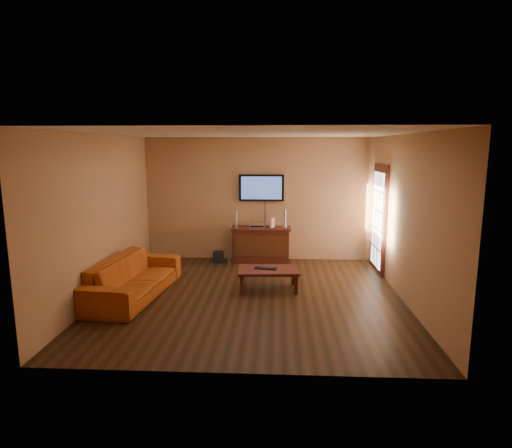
# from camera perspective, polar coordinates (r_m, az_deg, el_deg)

# --- Properties ---
(ground_plane) EXTENTS (5.00, 5.00, 0.00)m
(ground_plane) POSITION_cam_1_polar(r_m,az_deg,el_deg) (7.32, -0.59, -9.62)
(ground_plane) COLOR black
(ground_plane) RESTS_ON ground
(room_walls) EXTENTS (5.00, 5.00, 5.00)m
(room_walls) POSITION_cam_1_polar(r_m,az_deg,el_deg) (7.55, -0.32, 4.16)
(room_walls) COLOR tan
(room_walls) RESTS_ON ground
(french_door) EXTENTS (0.07, 1.02, 2.22)m
(french_door) POSITION_cam_1_polar(r_m,az_deg,el_deg) (8.92, 16.05, 0.56)
(french_door) COLOR #42170F
(french_door) RESTS_ON ground
(media_console) EXTENTS (1.29, 0.49, 0.76)m
(media_console) POSITION_cam_1_polar(r_m,az_deg,el_deg) (9.37, 0.66, -2.74)
(media_console) COLOR #42170F
(media_console) RESTS_ON ground
(television) EXTENTS (0.98, 0.08, 0.58)m
(television) POSITION_cam_1_polar(r_m,az_deg,el_deg) (9.37, 0.73, 4.85)
(television) COLOR black
(television) RESTS_ON ground
(coffee_table) EXTENTS (1.09, 0.70, 0.38)m
(coffee_table) POSITION_cam_1_polar(r_m,az_deg,el_deg) (7.56, 1.66, -6.36)
(coffee_table) COLOR #42170F
(coffee_table) RESTS_ON ground
(sofa) EXTENTS (0.88, 2.31, 0.88)m
(sofa) POSITION_cam_1_polar(r_m,az_deg,el_deg) (7.50, -16.02, -6.01)
(sofa) COLOR #A54712
(sofa) RESTS_ON ground
(speaker_left) EXTENTS (0.09, 0.09, 0.34)m
(speaker_left) POSITION_cam_1_polar(r_m,az_deg,el_deg) (9.31, -2.67, 0.55)
(speaker_left) COLOR silver
(speaker_left) RESTS_ON media_console
(speaker_right) EXTENTS (0.10, 0.10, 0.38)m
(speaker_right) POSITION_cam_1_polar(r_m,az_deg,el_deg) (9.29, 3.87, 0.61)
(speaker_right) COLOR silver
(speaker_right) RESTS_ON media_console
(av_receiver) EXTENTS (0.34, 0.24, 0.08)m
(av_receiver) POSITION_cam_1_polar(r_m,az_deg,el_deg) (9.29, 0.14, -0.21)
(av_receiver) COLOR silver
(av_receiver) RESTS_ON media_console
(game_console) EXTENTS (0.10, 0.16, 0.21)m
(game_console) POSITION_cam_1_polar(r_m,az_deg,el_deg) (9.25, 2.19, 0.16)
(game_console) COLOR white
(game_console) RESTS_ON media_console
(subwoofer) EXTENTS (0.25, 0.25, 0.23)m
(subwoofer) POSITION_cam_1_polar(r_m,az_deg,el_deg) (9.43, -5.05, -4.38)
(subwoofer) COLOR black
(subwoofer) RESTS_ON ground
(bottle) EXTENTS (0.07, 0.07, 0.20)m
(bottle) POSITION_cam_1_polar(r_m,az_deg,el_deg) (9.15, -3.57, -4.96)
(bottle) COLOR white
(bottle) RESTS_ON ground
(keyboard) EXTENTS (0.41, 0.22, 0.02)m
(keyboard) POSITION_cam_1_polar(r_m,az_deg,el_deg) (7.56, 1.31, -5.91)
(keyboard) COLOR black
(keyboard) RESTS_ON coffee_table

